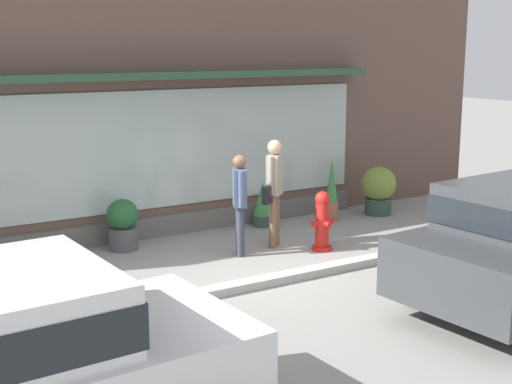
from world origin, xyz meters
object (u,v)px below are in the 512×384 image
at_px(pedestrian_passerby, 240,197).
at_px(potted_plant_window_center, 263,205).
at_px(potted_plant_trailing_edge, 332,192).
at_px(fire_hydrant, 322,221).
at_px(potted_plant_corner_tall, 123,224).
at_px(potted_plant_doorstep, 379,189).
at_px(pedestrian_with_handbag, 274,185).

relative_size(pedestrian_passerby, potted_plant_window_center, 1.97).
xyz_separation_m(pedestrian_passerby, potted_plant_trailing_edge, (2.58, 1.00, -0.38)).
height_order(potted_plant_trailing_edge, potted_plant_window_center, potted_plant_trailing_edge).
bearing_deg(potted_plant_trailing_edge, fire_hydrant, -131.88).
xyz_separation_m(pedestrian_passerby, potted_plant_window_center, (1.29, 1.38, -0.55)).
height_order(pedestrian_passerby, potted_plant_corner_tall, pedestrian_passerby).
bearing_deg(potted_plant_doorstep, potted_plant_window_center, 170.39).
bearing_deg(fire_hydrant, potted_plant_corner_tall, 148.11).
bearing_deg(potted_plant_window_center, pedestrian_with_handbag, -114.65).
xyz_separation_m(fire_hydrant, potted_plant_trailing_edge, (1.31, 1.46, 0.08)).
distance_m(fire_hydrant, potted_plant_window_center, 1.83).
height_order(pedestrian_with_handbag, potted_plant_window_center, pedestrian_with_handbag).
bearing_deg(potted_plant_corner_tall, pedestrian_with_handbag, -27.70).
relative_size(fire_hydrant, potted_plant_trailing_edge, 0.82).
bearing_deg(potted_plant_trailing_edge, potted_plant_corner_tall, 176.53).
distance_m(potted_plant_corner_tall, potted_plant_window_center, 2.75).
bearing_deg(pedestrian_passerby, potted_plant_corner_tall, -105.20).
relative_size(potted_plant_corner_tall, potted_plant_window_center, 1.03).
xyz_separation_m(potted_plant_doorstep, potted_plant_trailing_edge, (-1.13, 0.03, 0.05)).
distance_m(fire_hydrant, pedestrian_passerby, 1.43).
distance_m(fire_hydrant, potted_plant_corner_tall, 3.22).
height_order(potted_plant_trailing_edge, potted_plant_corner_tall, potted_plant_trailing_edge).
relative_size(potted_plant_trailing_edge, potted_plant_corner_tall, 1.41).
distance_m(potted_plant_trailing_edge, potted_plant_corner_tall, 4.05).
height_order(pedestrian_with_handbag, potted_plant_trailing_edge, pedestrian_with_handbag).
relative_size(pedestrian_with_handbag, potted_plant_doorstep, 1.87).
height_order(fire_hydrant, potted_plant_doorstep, fire_hydrant).
xyz_separation_m(potted_plant_corner_tall, potted_plant_window_center, (2.75, 0.13, -0.04)).
distance_m(pedestrian_with_handbag, potted_plant_corner_tall, 2.52).
bearing_deg(pedestrian_passerby, potted_plant_trailing_edge, 136.63).
bearing_deg(potted_plant_trailing_edge, pedestrian_passerby, -158.72).
bearing_deg(potted_plant_doorstep, pedestrian_passerby, -165.32).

